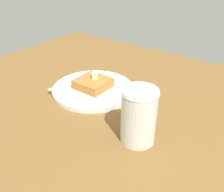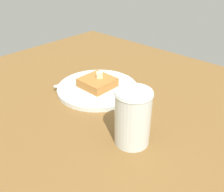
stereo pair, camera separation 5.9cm
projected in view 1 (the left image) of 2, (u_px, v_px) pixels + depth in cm
name	position (u px, v px, depth cm)	size (l,w,h in cm)	color
table_surface	(85.00, 116.00, 62.41)	(100.43, 100.43, 2.76)	brown
plate	(93.00, 89.00, 70.24)	(22.70, 22.70, 1.28)	silver
toast_slice_center	(93.00, 83.00, 69.35)	(8.58, 8.37, 2.43)	#B27133
butter_pat_primary	(95.00, 76.00, 68.89)	(1.66, 1.49, 1.66)	beige
fork	(75.00, 80.00, 73.49)	(4.00, 16.02, 0.36)	silver
syrup_jar	(139.00, 118.00, 49.90)	(7.44, 7.44, 11.88)	#4C1C09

